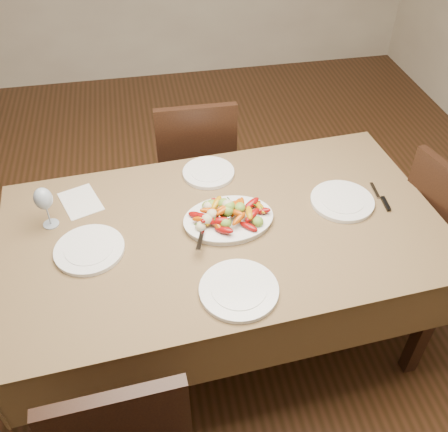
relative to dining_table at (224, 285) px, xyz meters
The scene contains 13 objects.
floor 0.44m from the dining_table, behind, with size 6.00×6.00×0.00m, color #3B2212.
dining_table is the anchor object (origin of this frame).
chair_far 0.87m from the dining_table, 90.78° to the left, with size 0.42×0.42×0.95m, color black, non-canonical shape.
serving_platter 0.39m from the dining_table, 43.70° to the left, with size 0.37×0.27×0.02m, color white.
roasted_vegetables 0.45m from the dining_table, 43.70° to the left, with size 0.30×0.21×0.09m, color maroon, non-canonical shape.
serving_spoon 0.43m from the dining_table, 153.62° to the right, with size 0.28×0.06×0.03m, color #9EA0A8, non-canonical shape.
plate_left 0.68m from the dining_table, behind, with size 0.28×0.28×0.02m, color white.
plate_right 0.67m from the dining_table, ahead, with size 0.28×0.28×0.02m, color white.
plate_far 0.54m from the dining_table, 90.61° to the left, with size 0.24×0.24×0.02m, color white.
plate_near 0.52m from the dining_table, 91.89° to the right, with size 0.29×0.29×0.02m, color white.
wine_glass 0.87m from the dining_table, 168.06° to the left, with size 0.08×0.08×0.20m, color #8C99A5, non-canonical shape.
menu_card 0.76m from the dining_table, 154.86° to the left, with size 0.15×0.21×0.00m, color silver.
table_knife 0.82m from the dining_table, ahead, with size 0.02×0.20×0.01m, color #9EA0A8, non-canonical shape.
Camera 1 is at (-0.06, -1.48, 2.20)m, focal length 40.00 mm.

